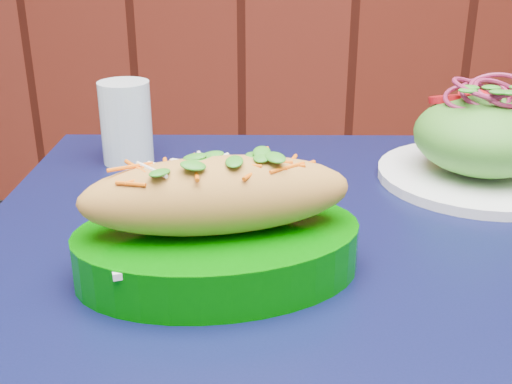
{
  "coord_description": "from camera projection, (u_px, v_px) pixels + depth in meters",
  "views": [
    {
      "loc": [
        -0.16,
        0.68,
        1.04
      ],
      "look_at": [
        -0.2,
        1.23,
        0.81
      ],
      "focal_mm": 45.0,
      "sensor_mm": 36.0,
      "label": 1
    }
  ],
  "objects": [
    {
      "name": "water_glass",
      "position": [
        126.0,
        123.0,
        0.84
      ],
      "size": [
        0.07,
        0.07,
        0.11
      ],
      "primitive_type": "cylinder",
      "color": "silver",
      "rests_on": "cafe_table"
    },
    {
      "name": "cafe_table",
      "position": [
        365.0,
        342.0,
        0.63
      ],
      "size": [
        0.85,
        0.85,
        0.75
      ],
      "rotation": [
        0.0,
        0.0,
        0.07
      ],
      "color": "black",
      "rests_on": "ground"
    },
    {
      "name": "banh_mi_basket",
      "position": [
        218.0,
        226.0,
        0.57
      ],
      "size": [
        0.29,
        0.23,
        0.12
      ],
      "rotation": [
        0.0,
        0.0,
        0.27
      ],
      "color": "#006300",
      "rests_on": "cafe_table"
    },
    {
      "name": "salad_plate",
      "position": [
        483.0,
        142.0,
        0.78
      ],
      "size": [
        0.25,
        0.25,
        0.13
      ],
      "rotation": [
        0.0,
        0.0,
        0.43
      ],
      "color": "white",
      "rests_on": "cafe_table"
    }
  ]
}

